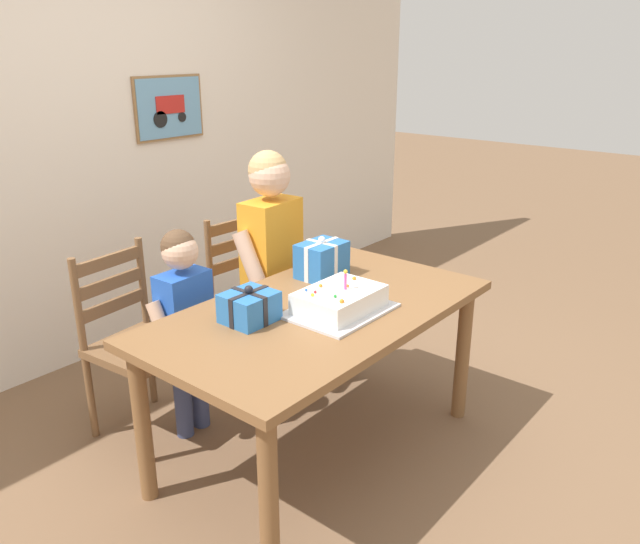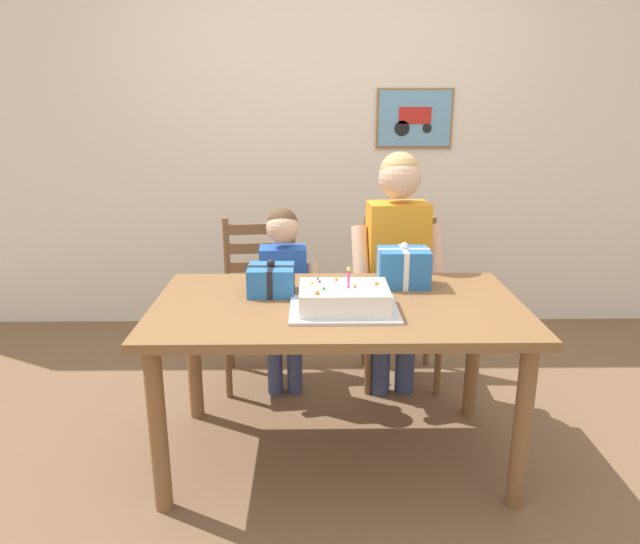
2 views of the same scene
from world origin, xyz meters
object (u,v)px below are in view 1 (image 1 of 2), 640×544
object	(u,v)px
birthday_cake	(339,301)
child_older	(272,249)
chair_left	(137,343)
gift_box_red_large	(322,260)
gift_box_beside_cake	(249,307)
dining_table	(319,327)
chair_right	(254,295)
child_younger	(185,314)

from	to	relation	value
birthday_cake	child_older	size ratio (longest dim) A/B	0.33
chair_left	birthday_cake	bearing A→B (deg)	-65.17
gift_box_red_large	chair_left	world-z (taller)	gift_box_red_large
gift_box_beside_cake	child_older	bearing A→B (deg)	36.77
dining_table	gift_box_red_large	size ratio (longest dim) A/B	6.61
dining_table	chair_right	xyz separation A→B (m)	(0.39, 0.81, -0.18)
dining_table	child_older	size ratio (longest dim) A/B	1.19
gift_box_beside_cake	child_younger	bearing A→B (deg)	86.31
dining_table	child_younger	size ratio (longest dim) A/B	1.51
child_older	child_younger	size ratio (longest dim) A/B	1.27
gift_box_beside_cake	child_older	distance (m)	0.78
dining_table	chair_right	distance (m)	0.91
gift_box_red_large	dining_table	bearing A→B (deg)	-142.40
dining_table	gift_box_beside_cake	world-z (taller)	gift_box_beside_cake
gift_box_beside_cake	chair_right	xyz separation A→B (m)	(0.68, 0.67, -0.33)
gift_box_beside_cake	chair_right	world-z (taller)	chair_right
chair_left	child_older	world-z (taller)	child_older
gift_box_beside_cake	child_younger	xyz separation A→B (m)	(0.03, 0.47, -0.17)
gift_box_beside_cake	birthday_cake	bearing A→B (deg)	-36.37
chair_right	child_older	world-z (taller)	child_older
dining_table	chair_left	world-z (taller)	chair_left
gift_box_beside_cake	chair_left	world-z (taller)	chair_left
chair_right	child_younger	distance (m)	0.70
chair_left	child_younger	size ratio (longest dim) A/B	0.89
birthday_cake	child_younger	xyz separation A→B (m)	(-0.28, 0.69, -0.16)
chair_left	gift_box_beside_cake	bearing A→B (deg)	-80.94
child_younger	dining_table	bearing A→B (deg)	-66.57
chair_right	dining_table	bearing A→B (deg)	-116.05
chair_left	chair_right	distance (m)	0.79
dining_table	child_older	world-z (taller)	child_older
gift_box_red_large	child_younger	xyz separation A→B (m)	(-0.57, 0.36, -0.20)
birthday_cake	chair_left	size ratio (longest dim) A/B	0.48
gift_box_red_large	gift_box_beside_cake	size ratio (longest dim) A/B	1.14
birthday_cake	child_younger	world-z (taller)	child_younger
birthday_cake	chair_left	distance (m)	1.04
chair_right	child_older	size ratio (longest dim) A/B	0.70
birthday_cake	chair_left	bearing A→B (deg)	114.83
chair_right	child_older	bearing A→B (deg)	-106.15
child_older	gift_box_red_large	bearing A→B (deg)	-93.46
chair_left	child_older	size ratio (longest dim) A/B	0.70
dining_table	birthday_cake	distance (m)	0.17
dining_table	gift_box_red_large	bearing A→B (deg)	37.60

